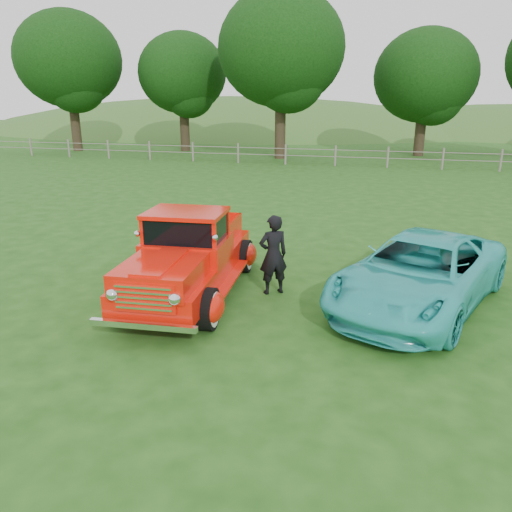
% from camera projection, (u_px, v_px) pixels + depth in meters
% --- Properties ---
extents(ground, '(140.00, 140.00, 0.00)m').
position_uv_depth(ground, '(206.00, 316.00, 9.33)').
color(ground, '#1C4913').
rests_on(ground, ground).
extents(distant_hills, '(116.00, 60.00, 18.00)m').
position_uv_depth(distant_hills, '(333.00, 164.00, 66.47)').
color(distant_hills, '#305D22').
rests_on(distant_hills, ground).
extents(fence_line, '(48.00, 0.12, 1.20)m').
position_uv_depth(fence_line, '(335.00, 156.00, 29.41)').
color(fence_line, gray).
rests_on(fence_line, ground).
extents(tree_far_west, '(7.60, 7.60, 9.93)m').
position_uv_depth(tree_far_west, '(69.00, 60.00, 36.17)').
color(tree_far_west, black).
rests_on(tree_far_west, ground).
extents(tree_mid_west, '(6.40, 6.40, 8.46)m').
position_uv_depth(tree_mid_west, '(182.00, 73.00, 36.35)').
color(tree_mid_west, black).
rests_on(tree_mid_west, ground).
extents(tree_near_west, '(8.00, 8.00, 10.42)m').
position_uv_depth(tree_near_west, '(281.00, 49.00, 31.26)').
color(tree_near_west, black).
rests_on(tree_near_west, ground).
extents(tree_near_east, '(6.80, 6.80, 8.33)m').
position_uv_depth(tree_near_east, '(426.00, 76.00, 33.22)').
color(tree_near_east, black).
rests_on(tree_near_east, ground).
extents(red_pickup, '(2.50, 5.10, 1.78)m').
position_uv_depth(red_pickup, '(189.00, 258.00, 10.13)').
color(red_pickup, black).
rests_on(red_pickup, ground).
extents(teal_sedan, '(3.95, 5.42, 1.37)m').
position_uv_depth(teal_sedan, '(420.00, 273.00, 9.58)').
color(teal_sedan, '#30C2BE').
rests_on(teal_sedan, ground).
extents(man, '(0.73, 0.67, 1.67)m').
position_uv_depth(man, '(273.00, 255.00, 10.18)').
color(man, black).
rests_on(man, ground).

